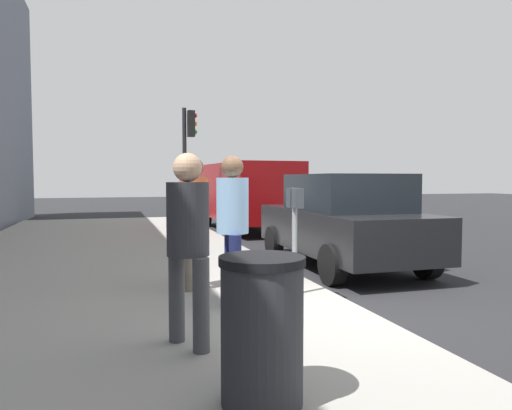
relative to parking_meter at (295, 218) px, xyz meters
name	(u,v)px	position (x,y,z in m)	size (l,w,h in m)	color
ground_plane	(351,313)	(-0.55, -0.54, -1.17)	(80.00, 80.00, 0.00)	#232326
sidewalk_slab	(99,329)	(-0.55, 2.46, -1.09)	(28.00, 6.00, 0.15)	gray
parking_meter	(295,218)	(0.00, 0.00, 0.00)	(0.36, 0.12, 1.41)	gray
pedestrian_at_meter	(233,216)	(-0.15, 0.88, 0.06)	(0.54, 0.40, 1.81)	#191E4C
pedestrian_bystander	(188,233)	(-1.54, 1.65, 0.02)	(0.49, 0.38, 1.76)	#47474C
parking_officer	(194,210)	(0.75, 1.21, 0.08)	(0.48, 0.40, 1.83)	#726656
parked_sedan_near	(343,220)	(2.30, -1.89, -0.27)	(4.41, 1.99, 1.77)	black
parked_van_far	(246,192)	(9.02, -1.89, 0.09)	(5.26, 2.26, 2.18)	maroon
traffic_signal	(188,148)	(8.12, 0.15, 1.41)	(0.24, 0.44, 3.60)	black
trash_bin	(262,330)	(-2.78, 1.34, -0.51)	(0.59, 0.59, 1.01)	#2D2D33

